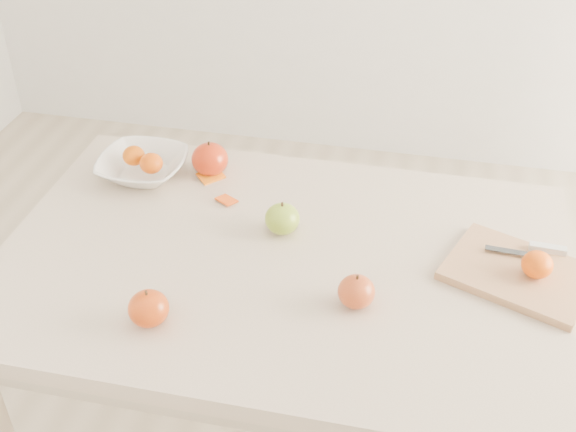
# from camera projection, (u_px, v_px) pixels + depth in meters

# --- Properties ---
(table) EXTENTS (1.20, 0.80, 0.75)m
(table) POSITION_uv_depth(u_px,v_px,m) (283.00, 292.00, 1.58)
(table) COLOR beige
(table) RESTS_ON ground
(cutting_board) EXTENTS (0.33, 0.29, 0.02)m
(cutting_board) POSITION_uv_depth(u_px,v_px,m) (518.00, 273.00, 1.46)
(cutting_board) COLOR tan
(cutting_board) RESTS_ON table
(board_tangerine) EXTENTS (0.06, 0.06, 0.05)m
(board_tangerine) POSITION_uv_depth(u_px,v_px,m) (537.00, 265.00, 1.43)
(board_tangerine) COLOR #DB6207
(board_tangerine) RESTS_ON cutting_board
(fruit_bowl) EXTENTS (0.21, 0.21, 0.05)m
(fruit_bowl) POSITION_uv_depth(u_px,v_px,m) (143.00, 167.00, 1.76)
(fruit_bowl) COLOR white
(fruit_bowl) RESTS_ON table
(bowl_tangerine_near) EXTENTS (0.05, 0.05, 0.05)m
(bowl_tangerine_near) POSITION_uv_depth(u_px,v_px,m) (134.00, 156.00, 1.76)
(bowl_tangerine_near) COLOR #D85807
(bowl_tangerine_near) RESTS_ON fruit_bowl
(bowl_tangerine_far) EXTENTS (0.06, 0.06, 0.05)m
(bowl_tangerine_far) POSITION_uv_depth(u_px,v_px,m) (151.00, 163.00, 1.73)
(bowl_tangerine_far) COLOR orange
(bowl_tangerine_far) RESTS_ON fruit_bowl
(orange_peel_a) EXTENTS (0.07, 0.07, 0.01)m
(orange_peel_a) POSITION_uv_depth(u_px,v_px,m) (211.00, 177.00, 1.76)
(orange_peel_a) COLOR orange
(orange_peel_a) RESTS_ON table
(orange_peel_b) EXTENTS (0.06, 0.05, 0.01)m
(orange_peel_b) POSITION_uv_depth(u_px,v_px,m) (227.00, 201.00, 1.68)
(orange_peel_b) COLOR #D6480F
(orange_peel_b) RESTS_ON table
(paring_knife) EXTENTS (0.17, 0.05, 0.01)m
(paring_knife) POSITION_uv_depth(u_px,v_px,m) (541.00, 249.00, 1.50)
(paring_knife) COLOR silver
(paring_knife) RESTS_ON cutting_board
(apple_green) EXTENTS (0.08, 0.08, 0.07)m
(apple_green) POSITION_uv_depth(u_px,v_px,m) (282.00, 219.00, 1.57)
(apple_green) COLOR #5F8B13
(apple_green) RESTS_ON table
(apple_red_a) EXTENTS (0.09, 0.09, 0.08)m
(apple_red_a) POSITION_uv_depth(u_px,v_px,m) (210.00, 159.00, 1.76)
(apple_red_a) COLOR #8A0E04
(apple_red_a) RESTS_ON table
(apple_red_c) EXTENTS (0.08, 0.08, 0.07)m
(apple_red_c) POSITION_uv_depth(u_px,v_px,m) (149.00, 308.00, 1.34)
(apple_red_c) COLOR #9B1406
(apple_red_c) RESTS_ON table
(apple_red_e) EXTENTS (0.07, 0.07, 0.07)m
(apple_red_e) POSITION_uv_depth(u_px,v_px,m) (356.00, 292.00, 1.38)
(apple_red_e) COLOR maroon
(apple_red_e) RESTS_ON table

